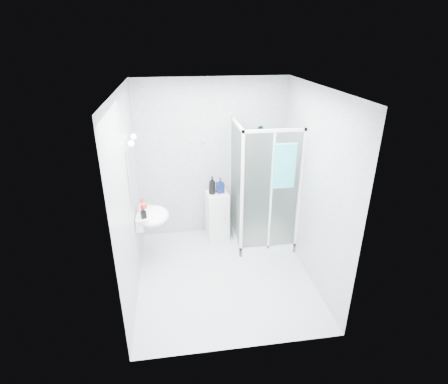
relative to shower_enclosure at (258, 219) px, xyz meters
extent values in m
cube|color=silver|center=(-0.67, -0.77, 0.85)|extent=(2.40, 2.60, 2.60)
cube|color=silver|center=(-0.67, -0.77, -0.44)|extent=(2.40, 2.60, 0.01)
cube|color=white|center=(-0.67, -0.77, 2.15)|extent=(2.40, 2.60, 0.01)
cube|color=white|center=(0.08, 0.08, -0.39)|extent=(0.90, 0.90, 0.12)
cube|color=white|center=(-0.35, 0.08, 1.53)|extent=(0.04, 0.90, 0.04)
cube|color=white|center=(0.08, -0.35, 1.53)|extent=(0.90, 0.04, 0.04)
cube|color=white|center=(-0.35, -0.35, 0.55)|extent=(0.04, 0.04, 2.00)
cube|color=white|center=(-0.36, 0.08, 0.59)|extent=(0.02, 0.82, 1.84)
cube|color=white|center=(0.08, -0.36, 0.59)|extent=(0.82, 0.02, 1.84)
cube|color=white|center=(0.08, -0.35, 0.59)|extent=(0.03, 0.04, 1.84)
cylinder|color=silver|center=(0.08, 0.47, 0.90)|extent=(0.02, 0.02, 1.00)
cylinder|color=silver|center=(0.08, 0.44, 1.37)|extent=(0.09, 0.05, 0.09)
cylinder|color=silver|center=(0.13, 0.50, 0.60)|extent=(0.12, 0.04, 0.12)
cylinder|color=silver|center=(0.36, -0.39, 1.33)|extent=(0.03, 0.05, 0.03)
cube|color=white|center=(-1.81, -0.32, 0.30)|extent=(0.10, 0.40, 0.18)
ellipsoid|color=white|center=(-1.63, -0.32, 0.35)|extent=(0.46, 0.56, 0.20)
cube|color=white|center=(-1.75, -0.32, 0.40)|extent=(0.16, 0.50, 0.02)
cylinder|color=silver|center=(-1.81, -0.32, 0.48)|extent=(0.04, 0.04, 0.16)
cylinder|color=silver|center=(-1.76, -0.32, 0.55)|extent=(0.12, 0.02, 0.02)
cube|color=white|center=(-1.85, -0.32, 1.05)|extent=(0.02, 0.60, 0.70)
cylinder|color=silver|center=(-1.84, -0.48, 1.47)|extent=(0.05, 0.04, 0.04)
sphere|color=white|center=(-1.80, -0.48, 1.47)|extent=(0.08, 0.08, 0.08)
cylinder|color=silver|center=(-1.84, -0.16, 1.47)|extent=(0.05, 0.04, 0.04)
sphere|color=white|center=(-1.80, -0.16, 1.47)|extent=(0.08, 0.08, 0.08)
cylinder|color=silver|center=(-1.02, 0.50, 1.17)|extent=(0.02, 0.04, 0.02)
sphere|color=silver|center=(-1.02, 0.48, 1.17)|extent=(0.03, 0.03, 0.03)
cylinder|color=silver|center=(-0.82, 0.50, 1.17)|extent=(0.02, 0.04, 0.02)
sphere|color=silver|center=(-0.82, 0.48, 1.17)|extent=(0.03, 0.03, 0.03)
cube|color=white|center=(-0.63, 0.27, -0.03)|extent=(0.37, 0.37, 0.83)
cube|color=white|center=(-0.63, 0.11, -0.03)|extent=(0.31, 0.04, 0.70)
sphere|color=#C3781B|center=(-0.52, 0.09, 0.01)|extent=(0.03, 0.03, 0.03)
cube|color=#32BBC0|center=(0.24, -0.40, 1.03)|extent=(0.31, 0.04, 0.64)
cylinder|color=#32BBC0|center=(0.24, -0.40, 1.35)|extent=(0.31, 0.05, 0.05)
imported|color=black|center=(-0.71, 0.26, 0.53)|extent=(0.14, 0.14, 0.30)
imported|color=#0D1C52|center=(-0.58, 0.28, 0.50)|extent=(0.14, 0.14, 0.25)
imported|color=red|center=(-1.77, -0.21, 0.50)|extent=(0.16, 0.16, 0.17)
imported|color=black|center=(-1.74, -0.48, 0.49)|extent=(0.09, 0.09, 0.15)
camera|label=1|loc=(-1.27, -4.81, 2.70)|focal=28.00mm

